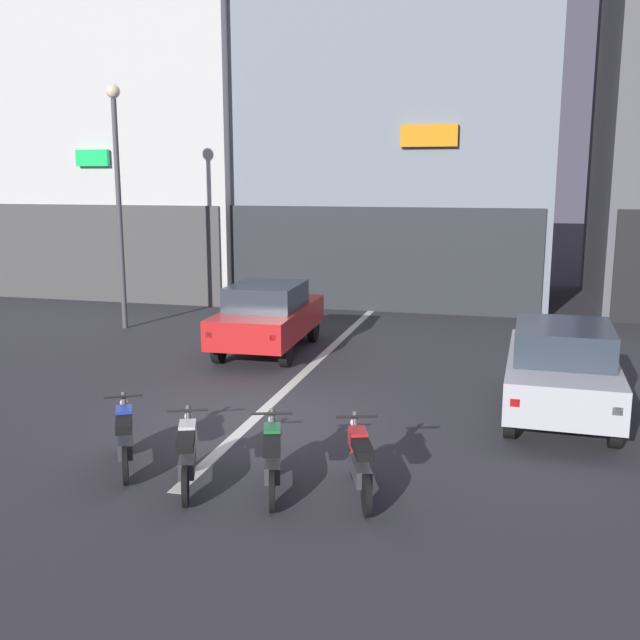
{
  "coord_description": "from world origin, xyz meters",
  "views": [
    {
      "loc": [
        4.1,
        -11.11,
        4.03
      ],
      "look_at": [
        0.66,
        2.0,
        1.4
      ],
      "focal_mm": 40.86,
      "sensor_mm": 36.0,
      "label": 1
    }
  ],
  "objects_px": {
    "street_lamp": "(118,182)",
    "motorcycle_green_row_centre": "(272,458)",
    "motorcycle_blue_row_leftmost": "(125,437)",
    "car_red_crossing_near": "(268,315)",
    "motorcycle_red_row_right_mid": "(360,462)",
    "motorcycle_white_row_left_mid": "(187,454)",
    "car_silver_parked_kerbside": "(561,367)"
  },
  "relations": [
    {
      "from": "motorcycle_white_row_left_mid",
      "to": "motorcycle_red_row_right_mid",
      "type": "xyz_separation_m",
      "value": [
        2.26,
        0.32,
        0.0
      ]
    },
    {
      "from": "street_lamp",
      "to": "motorcycle_green_row_centre",
      "type": "height_order",
      "value": "street_lamp"
    },
    {
      "from": "street_lamp",
      "to": "motorcycle_green_row_centre",
      "type": "relative_size",
      "value": 3.99
    },
    {
      "from": "car_silver_parked_kerbside",
      "to": "motorcycle_white_row_left_mid",
      "type": "distance_m",
      "value": 6.54
    },
    {
      "from": "car_silver_parked_kerbside",
      "to": "motorcycle_blue_row_leftmost",
      "type": "xyz_separation_m",
      "value": [
        -6.07,
        -3.89,
        -0.43
      ]
    },
    {
      "from": "street_lamp",
      "to": "motorcycle_blue_row_leftmost",
      "type": "xyz_separation_m",
      "value": [
        5.02,
        -8.87,
        -3.49
      ]
    },
    {
      "from": "car_red_crossing_near",
      "to": "motorcycle_green_row_centre",
      "type": "height_order",
      "value": "car_red_crossing_near"
    },
    {
      "from": "street_lamp",
      "to": "motorcycle_red_row_right_mid",
      "type": "relative_size",
      "value": 4.03
    },
    {
      "from": "motorcycle_red_row_right_mid",
      "to": "motorcycle_white_row_left_mid",
      "type": "bearing_deg",
      "value": -171.99
    },
    {
      "from": "car_silver_parked_kerbside",
      "to": "motorcycle_red_row_right_mid",
      "type": "xyz_separation_m",
      "value": [
        -2.68,
        -3.95,
        -0.43
      ]
    },
    {
      "from": "car_silver_parked_kerbside",
      "to": "street_lamp",
      "type": "xyz_separation_m",
      "value": [
        -11.09,
        4.98,
        3.06
      ]
    },
    {
      "from": "motorcycle_white_row_left_mid",
      "to": "motorcycle_red_row_right_mid",
      "type": "relative_size",
      "value": 0.99
    },
    {
      "from": "motorcycle_white_row_left_mid",
      "to": "motorcycle_green_row_centre",
      "type": "relative_size",
      "value": 0.98
    },
    {
      "from": "car_red_crossing_near",
      "to": "motorcycle_red_row_right_mid",
      "type": "height_order",
      "value": "car_red_crossing_near"
    },
    {
      "from": "motorcycle_blue_row_leftmost",
      "to": "motorcycle_green_row_centre",
      "type": "bearing_deg",
      "value": -5.69
    },
    {
      "from": "motorcycle_blue_row_leftmost",
      "to": "motorcycle_red_row_right_mid",
      "type": "bearing_deg",
      "value": -1.03
    },
    {
      "from": "car_red_crossing_near",
      "to": "street_lamp",
      "type": "height_order",
      "value": "street_lamp"
    },
    {
      "from": "motorcycle_blue_row_leftmost",
      "to": "car_silver_parked_kerbside",
      "type": "bearing_deg",
      "value": 32.62
    },
    {
      "from": "motorcycle_green_row_centre",
      "to": "street_lamp",
      "type": "bearing_deg",
      "value": 128.69
    },
    {
      "from": "motorcycle_green_row_centre",
      "to": "motorcycle_blue_row_leftmost",
      "type": "bearing_deg",
      "value": 174.31
    },
    {
      "from": "motorcycle_blue_row_leftmost",
      "to": "motorcycle_green_row_centre",
      "type": "relative_size",
      "value": 0.93
    },
    {
      "from": "car_silver_parked_kerbside",
      "to": "motorcycle_green_row_centre",
      "type": "relative_size",
      "value": 2.58
    },
    {
      "from": "car_red_crossing_near",
      "to": "motorcycle_green_row_centre",
      "type": "relative_size",
      "value": 2.58
    },
    {
      "from": "motorcycle_blue_row_leftmost",
      "to": "car_red_crossing_near",
      "type": "bearing_deg",
      "value": 92.4
    },
    {
      "from": "car_red_crossing_near",
      "to": "street_lamp",
      "type": "distance_m",
      "value": 5.87
    },
    {
      "from": "car_red_crossing_near",
      "to": "motorcycle_white_row_left_mid",
      "type": "relative_size",
      "value": 2.64
    },
    {
      "from": "motorcycle_green_row_centre",
      "to": "motorcycle_red_row_right_mid",
      "type": "xyz_separation_m",
      "value": [
        1.13,
        0.16,
        0.0
      ]
    },
    {
      "from": "motorcycle_green_row_centre",
      "to": "motorcycle_red_row_right_mid",
      "type": "relative_size",
      "value": 1.01
    },
    {
      "from": "street_lamp",
      "to": "motorcycle_green_row_centre",
      "type": "bearing_deg",
      "value": -51.31
    },
    {
      "from": "motorcycle_white_row_left_mid",
      "to": "motorcycle_blue_row_leftmost",
      "type": "bearing_deg",
      "value": 161.48
    },
    {
      "from": "car_red_crossing_near",
      "to": "street_lamp",
      "type": "bearing_deg",
      "value": 160.52
    },
    {
      "from": "motorcycle_blue_row_leftmost",
      "to": "motorcycle_green_row_centre",
      "type": "distance_m",
      "value": 2.27
    }
  ]
}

